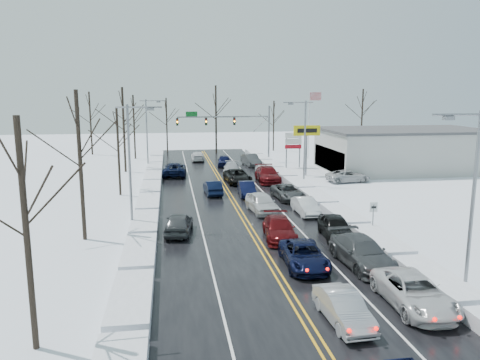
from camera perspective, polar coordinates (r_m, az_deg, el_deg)
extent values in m
plane|color=white|center=(39.33, -0.08, -3.83)|extent=(160.00, 160.00, 0.00)
cube|color=black|center=(41.25, -0.50, -3.14)|extent=(14.00, 84.00, 0.01)
cube|color=silver|center=(40.91, -11.11, -3.46)|extent=(1.89, 72.00, 0.70)
cube|color=silver|center=(42.96, 9.60, -2.74)|extent=(1.89, 72.00, 0.70)
cylinder|color=slate|center=(67.43, 3.54, 5.63)|extent=(0.24, 0.24, 8.00)
cylinder|color=slate|center=(66.20, -1.99, 7.72)|extent=(13.00, 0.18, 0.18)
cylinder|color=slate|center=(67.08, 2.55, 6.81)|extent=(2.33, 0.10, 2.33)
cube|color=#0C591E|center=(65.81, -5.93, 8.00)|extent=(1.60, 0.08, 0.70)
cube|color=black|center=(66.43, -0.69, 7.17)|extent=(0.32, 0.25, 1.05)
sphere|color=#3F0705|center=(66.25, -0.67, 7.42)|extent=(0.20, 0.20, 0.20)
sphere|color=orange|center=(66.27, -0.67, 7.17)|extent=(0.22, 0.22, 0.22)
sphere|color=black|center=(66.29, -0.67, 6.91)|extent=(0.20, 0.20, 0.20)
cube|color=black|center=(65.99, -4.16, 7.12)|extent=(0.32, 0.25, 1.05)
sphere|color=#3F0705|center=(65.82, -4.15, 7.38)|extent=(0.20, 0.20, 0.20)
sphere|color=orange|center=(65.84, -4.15, 7.12)|extent=(0.22, 0.22, 0.22)
sphere|color=black|center=(65.85, -4.15, 6.86)|extent=(0.20, 0.20, 0.20)
cube|color=black|center=(65.80, -7.66, 7.05)|extent=(0.32, 0.25, 1.05)
sphere|color=#3F0705|center=(65.63, -7.67, 7.30)|extent=(0.20, 0.20, 0.20)
sphere|color=orange|center=(65.64, -7.66, 7.04)|extent=(0.22, 0.22, 0.22)
sphere|color=black|center=(65.66, -7.65, 6.78)|extent=(0.20, 0.20, 0.20)
cylinder|color=slate|center=(56.49, 8.08, 3.36)|extent=(0.20, 0.20, 5.60)
cube|color=#DAC80B|center=(56.23, 8.15, 5.99)|extent=(3.20, 0.30, 1.20)
cube|color=black|center=(56.06, 8.20, 5.98)|extent=(2.40, 0.04, 0.50)
cylinder|color=slate|center=(62.08, 5.68, 3.32)|extent=(0.16, 0.16, 4.00)
cylinder|color=slate|center=(62.55, 7.28, 3.34)|extent=(0.16, 0.16, 4.00)
cube|color=white|center=(62.07, 6.53, 5.43)|extent=(2.20, 0.22, 0.70)
cube|color=white|center=(62.14, 6.51, 4.70)|extent=(2.20, 0.22, 0.70)
cube|color=#9F0C17|center=(62.22, 6.50, 4.06)|extent=(2.20, 0.22, 0.50)
cylinder|color=slate|center=(33.88, 15.90, -4.68)|extent=(0.08, 0.08, 2.20)
cube|color=white|center=(33.66, 15.98, -3.20)|extent=(0.55, 0.05, 0.70)
cube|color=black|center=(33.63, 16.01, -3.22)|extent=(0.35, 0.02, 0.15)
cylinder|color=silver|center=(70.92, 8.38, 6.59)|extent=(0.14, 0.14, 10.00)
cube|color=#A7A7A3|center=(63.50, 19.32, 3.39)|extent=(20.00, 12.00, 5.00)
cube|color=#262628|center=(59.62, 10.77, 2.49)|extent=(0.10, 11.00, 2.80)
cube|color=#3F3F42|center=(63.25, 19.47, 5.77)|extent=(20.40, 12.40, 0.30)
cylinder|color=slate|center=(24.81, 26.48, -2.83)|extent=(0.18, 0.18, 9.00)
cylinder|color=slate|center=(23.80, 25.74, 7.19)|extent=(3.20, 0.12, 0.12)
cube|color=slate|center=(23.37, 24.08, 6.90)|extent=(0.50, 0.25, 0.18)
cylinder|color=slate|center=(50.01, 7.89, 4.41)|extent=(0.18, 0.18, 9.00)
cylinder|color=slate|center=(49.52, 7.12, 9.36)|extent=(3.20, 0.12, 0.12)
cube|color=slate|center=(49.32, 6.21, 9.20)|extent=(0.50, 0.25, 0.18)
cylinder|color=slate|center=(34.20, -13.29, 1.41)|extent=(0.18, 0.18, 9.00)
cylinder|color=slate|center=(33.75, -12.23, 8.68)|extent=(3.20, 0.12, 0.12)
cube|color=slate|center=(33.72, -10.85, 8.47)|extent=(0.50, 0.25, 0.18)
cylinder|color=slate|center=(61.97, -11.28, 5.48)|extent=(0.18, 0.18, 9.00)
cylinder|color=slate|center=(61.72, -10.67, 9.48)|extent=(3.20, 0.12, 0.12)
cube|color=slate|center=(61.70, -9.91, 9.36)|extent=(0.50, 0.25, 0.18)
cylinder|color=#2D231C|center=(19.20, -24.56, -6.35)|extent=(0.24, 0.24, 9.00)
cylinder|color=#2D231C|center=(32.56, -18.87, 1.56)|extent=(0.27, 0.27, 10.00)
cylinder|color=#2D231C|center=(46.26, -14.60, 3.36)|extent=(0.23, 0.23, 8.50)
cylinder|color=#2D231C|center=(60.10, -13.97, 5.93)|extent=(0.28, 0.28, 10.50)
cylinder|color=#2D231C|center=(72.03, -12.78, 6.30)|extent=(0.25, 0.25, 9.50)
cylinder|color=#2D231C|center=(78.79, -17.74, 6.59)|extent=(0.27, 0.27, 10.00)
cylinder|color=#2D231C|center=(78.85, -8.92, 6.60)|extent=(0.24, 0.24, 9.00)
cylinder|color=#2D231C|center=(77.18, -2.94, 7.37)|extent=(0.29, 0.29, 11.00)
cylinder|color=#2D231C|center=(80.34, 4.12, 6.59)|extent=(0.23, 0.23, 8.50)
cylinder|color=#2D231C|center=(85.69, 14.63, 7.20)|extent=(0.28, 0.28, 10.50)
imported|color=#A7A9AF|center=(21.62, 12.40, -16.57)|extent=(1.60, 4.14, 1.35)
imported|color=black|center=(27.46, 7.77, -10.39)|extent=(2.50, 5.00, 1.36)
imported|color=#4E0A0D|center=(32.20, 4.80, -7.14)|extent=(2.51, 5.14, 1.44)
imported|color=silver|center=(39.03, 2.67, -3.95)|extent=(2.40, 4.95, 1.63)
imported|color=black|center=(45.13, 0.82, -1.95)|extent=(1.65, 4.22, 1.37)
imported|color=black|center=(51.59, -0.30, -0.36)|extent=(2.78, 5.52, 1.50)
imported|color=#AFB2B8|center=(57.41, -1.03, 0.76)|extent=(2.59, 5.01, 1.39)
imported|color=black|center=(63.42, -1.93, 1.69)|extent=(2.27, 4.55, 1.49)
imported|color=silver|center=(23.87, 20.35, -14.30)|extent=(2.57, 5.33, 1.46)
imported|color=#3D3F42|center=(28.20, 14.52, -10.06)|extent=(2.58, 5.72, 1.63)
imported|color=black|center=(32.94, 11.52, -6.91)|extent=(2.28, 4.72, 1.55)
imported|color=white|center=(38.75, 7.98, -4.15)|extent=(1.52, 4.13, 1.35)
imported|color=#3E4043|center=(43.93, 5.84, -2.35)|extent=(2.57, 5.02, 1.36)
imported|color=#530B0E|center=(52.28, 3.37, -0.23)|extent=(2.60, 5.92, 1.69)
imported|color=silver|center=(56.51, 2.77, 0.59)|extent=(2.00, 4.20, 1.39)
imported|color=#3C3E41|center=(63.88, 1.33, 1.76)|extent=(2.26, 4.97, 1.58)
imported|color=black|center=(45.83, -3.34, -1.77)|extent=(1.69, 4.24, 1.37)
imported|color=black|center=(56.64, -7.95, 0.52)|extent=(2.99, 5.91, 1.60)
imported|color=white|center=(68.75, -5.16, 2.34)|extent=(2.01, 4.65, 1.33)
imported|color=#3F4144|center=(33.50, -7.45, -6.49)|extent=(2.36, 4.62, 1.51)
imported|color=#BBBBBD|center=(53.46, 13.01, -0.25)|extent=(5.06, 2.68, 1.35)
imported|color=#474A4C|center=(59.56, 13.66, 0.81)|extent=(2.87, 5.64, 1.57)
imported|color=black|center=(63.08, 10.65, 1.46)|extent=(1.76, 4.20, 1.42)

